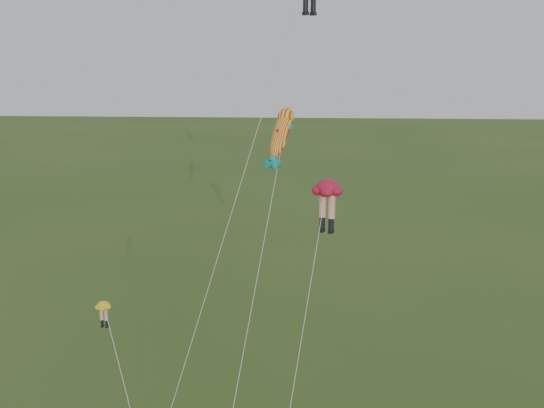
{
  "coord_description": "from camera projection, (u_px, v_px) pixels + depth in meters",
  "views": [
    {
      "loc": [
        4.14,
        -24.98,
        18.95
      ],
      "look_at": [
        2.34,
        6.0,
        11.03
      ],
      "focal_mm": 40.0,
      "sensor_mm": 36.0,
      "label": 1
    }
  ],
  "objects": [
    {
      "name": "legs_kite_red_mid",
      "position": [
        327.0,
        194.0,
        30.86
      ],
      "size": [
        3.44,
        9.37,
        12.55
      ],
      "rotation": [
        0.0,
        0.0,
        -0.43
      ],
      "color": "#B31231",
      "rests_on": "ground"
    },
    {
      "name": "legs_kite_yellow",
      "position": [
        107.0,
        321.0,
        28.36
      ],
      "size": [
        3.47,
        4.36,
        7.47
      ],
      "rotation": [
        0.0,
        0.0,
        -0.18
      ],
      "color": "yellow",
      "rests_on": "ground"
    },
    {
      "name": "fish_kite",
      "position": [
        281.0,
        135.0,
        30.25
      ],
      "size": [
        3.4,
        8.73,
        16.38
      ],
      "rotation": [
        0.88,
        0.0,
        -0.36
      ],
      "color": "yellow",
      "rests_on": "ground"
    }
  ]
}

